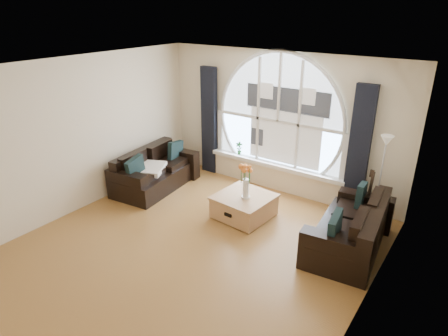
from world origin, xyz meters
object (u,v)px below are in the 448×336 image
vase_flowers (246,177)px  sofa_right (350,225)px  potted_plant (239,148)px  sofa_left (155,169)px  coffee_chest (244,205)px  floor_lamp (380,183)px  guitar (370,197)px

vase_flowers → sofa_right: bearing=4.7°
sofa_right → potted_plant: bearing=150.4°
sofa_left → potted_plant: size_ratio=6.23×
coffee_chest → vase_flowers: size_ratio=1.30×
floor_lamp → potted_plant: 2.94m
coffee_chest → potted_plant: (-0.97, 1.31, 0.47)m
coffee_chest → guitar: bearing=31.6°
floor_lamp → guitar: floor_lamp is taller
floor_lamp → potted_plant: (-2.92, 0.31, -0.11)m
guitar → potted_plant: 2.85m
sofa_left → guitar: (3.95, 0.96, 0.13)m
sofa_left → guitar: 4.07m
sofa_right → guitar: 0.84m
sofa_left → coffee_chest: size_ratio=1.90×
sofa_right → sofa_left: bearing=175.8°
sofa_left → potted_plant: (1.13, 1.34, 0.29)m
sofa_left → guitar: bearing=7.3°
sofa_left → potted_plant: bearing=43.4°
sofa_right → vase_flowers: vase_flowers is taller
potted_plant → sofa_left: bearing=-130.2°
floor_lamp → potted_plant: bearing=173.9°
guitar → potted_plant: (-2.82, 0.38, 0.16)m
sofa_right → vase_flowers: 1.81m
sofa_right → guitar: guitar is taller
floor_lamp → potted_plant: floor_lamp is taller
floor_lamp → potted_plant: size_ratio=5.77×
potted_plant → vase_flowers: bearing=-53.0°
coffee_chest → vase_flowers: vase_flowers is taller
coffee_chest → potted_plant: bearing=131.1°
sofa_right → coffee_chest: bearing=177.1°
sofa_right → guitar: (0.03, 0.83, 0.13)m
sofa_right → vase_flowers: (-1.76, -0.15, 0.40)m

